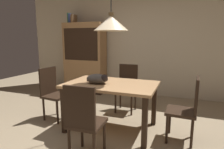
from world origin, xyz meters
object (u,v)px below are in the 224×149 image
(pendant_lamp, at_px, (111,23))
(chair_right_side, at_px, (187,107))
(book_blue_wide, at_px, (72,19))
(chair_near_front, at_px, (84,119))
(hutch_bookcase, at_px, (85,59))
(chair_far_back, at_px, (127,86))
(book_green_slim, at_px, (70,18))
(cat_sleeping, at_px, (98,79))
(book_brown_thick, at_px, (74,19))
(chair_left_side, at_px, (53,91))
(dining_table, at_px, (111,89))

(pendant_lamp, bearing_deg, chair_right_side, -0.16)
(pendant_lamp, bearing_deg, book_blue_wide, 135.09)
(chair_near_front, distance_m, hutch_bookcase, 3.14)
(chair_far_back, xyz_separation_m, pendant_lamp, (0.00, -0.88, 1.15))
(book_green_slim, xyz_separation_m, book_blue_wide, (0.06, 0.00, -0.01))
(book_blue_wide, bearing_deg, chair_right_side, -31.88)
(cat_sleeping, xyz_separation_m, book_blue_wide, (-1.68, 1.95, 1.14))
(chair_near_front, relative_size, book_brown_thick, 3.88)
(cat_sleeping, height_order, pendant_lamp, pendant_lamp)
(chair_far_back, distance_m, book_brown_thick, 2.50)
(chair_left_side, xyz_separation_m, cat_sleeping, (0.95, -0.10, 0.32))
(book_green_slim, bearing_deg, chair_near_front, -54.89)
(dining_table, xyz_separation_m, book_green_slim, (-1.92, 1.86, 1.33))
(chair_far_back, relative_size, book_green_slim, 3.58)
(chair_far_back, distance_m, chair_right_side, 1.43)
(chair_left_side, xyz_separation_m, book_brown_thick, (-0.66, 1.85, 1.45))
(pendant_lamp, distance_m, book_blue_wide, 2.65)
(chair_left_side, bearing_deg, hutch_bookcase, 100.94)
(book_brown_thick, bearing_deg, hutch_bookcase, -0.28)
(chair_right_side, xyz_separation_m, book_green_slim, (-3.05, 1.86, 1.47))
(chair_far_back, distance_m, chair_near_front, 1.76)
(chair_left_side, relative_size, book_blue_wide, 3.88)
(chair_near_front, xyz_separation_m, pendant_lamp, (-0.00, 0.88, 1.15))
(chair_far_back, height_order, chair_right_side, same)
(hutch_bookcase, distance_m, book_green_slim, 1.17)
(chair_right_side, distance_m, book_blue_wide, 3.81)
(cat_sleeping, height_order, hutch_bookcase, hutch_bookcase)
(chair_right_side, bearing_deg, book_brown_thick, 147.46)
(hutch_bookcase, bearing_deg, book_brown_thick, 179.72)
(dining_table, bearing_deg, cat_sleeping, -152.52)
(chair_left_side, distance_m, cat_sleeping, 1.00)
(pendant_lamp, bearing_deg, book_green_slim, 135.95)
(dining_table, xyz_separation_m, chair_far_back, (-0.00, 0.88, -0.14))
(chair_left_side, bearing_deg, book_blue_wide, 111.70)
(chair_far_back, relative_size, pendant_lamp, 0.72)
(dining_table, height_order, book_green_slim, book_green_slim)
(pendant_lamp, relative_size, book_brown_thick, 5.42)
(chair_far_back, height_order, book_brown_thick, book_brown_thick)
(chair_left_side, xyz_separation_m, chair_near_front, (1.13, -0.89, 0.00))
(dining_table, distance_m, cat_sleeping, 0.27)
(book_green_slim, bearing_deg, cat_sleeping, -48.31)
(chair_left_side, distance_m, chair_near_front, 1.44)
(chair_left_side, xyz_separation_m, hutch_bookcase, (-0.36, 1.85, 0.38))
(book_blue_wide, bearing_deg, pendant_lamp, -44.91)
(cat_sleeping, bearing_deg, chair_near_front, -76.71)
(dining_table, height_order, cat_sleeping, cat_sleeping)
(chair_right_side, bearing_deg, dining_table, 179.84)
(pendant_lamp, height_order, book_blue_wide, pendant_lamp)
(chair_right_side, xyz_separation_m, book_blue_wide, (-2.99, 1.86, 1.46))
(pendant_lamp, height_order, book_green_slim, pendant_lamp)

